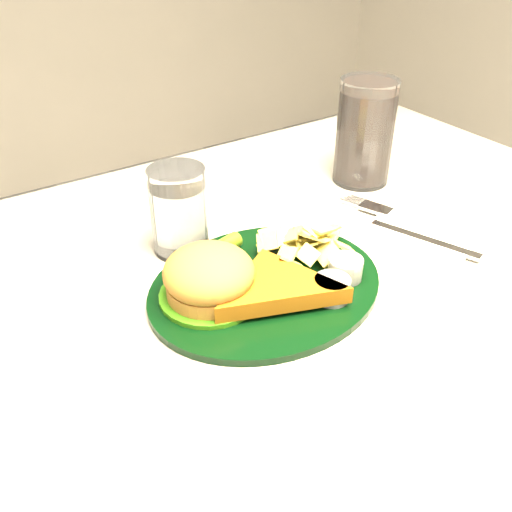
{
  "coord_description": "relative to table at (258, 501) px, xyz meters",
  "views": [
    {
      "loc": [
        -0.28,
        -0.41,
        1.14
      ],
      "look_at": [
        0.0,
        0.01,
        0.8
      ],
      "focal_mm": 40.0,
      "sensor_mm": 36.0,
      "label": 1
    }
  ],
  "objects": [
    {
      "name": "fork_napkin",
      "position": [
        0.24,
        -0.01,
        0.38
      ],
      "size": [
        0.2,
        0.23,
        0.01
      ],
      "primitive_type": null,
      "rotation": [
        0.0,
        0.0,
        0.35
      ],
      "color": "white",
      "rests_on": "table"
    },
    {
      "name": "table",
      "position": [
        0.0,
        0.0,
        0.0
      ],
      "size": [
        1.2,
        0.8,
        0.75
      ],
      "primitive_type": null,
      "color": "#A39E93",
      "rests_on": "ground"
    },
    {
      "name": "cola_glass",
      "position": [
        0.3,
        0.16,
        0.45
      ],
      "size": [
        0.11,
        0.11,
        0.15
      ],
      "primitive_type": "cylinder",
      "rotation": [
        0.0,
        0.0,
        -0.44
      ],
      "color": "black",
      "rests_on": "table"
    },
    {
      "name": "water_glass",
      "position": [
        -0.02,
        0.14,
        0.43
      ],
      "size": [
        0.08,
        0.08,
        0.11
      ],
      "primitive_type": "cylinder",
      "rotation": [
        0.0,
        0.0,
        0.19
      ],
      "color": "silver",
      "rests_on": "table"
    },
    {
      "name": "dinner_plate",
      "position": [
        0.02,
        0.01,
        0.41
      ],
      "size": [
        0.3,
        0.25,
        0.06
      ],
      "primitive_type": null,
      "rotation": [
        0.0,
        0.0,
        0.09
      ],
      "color": "black",
      "rests_on": "table"
    }
  ]
}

